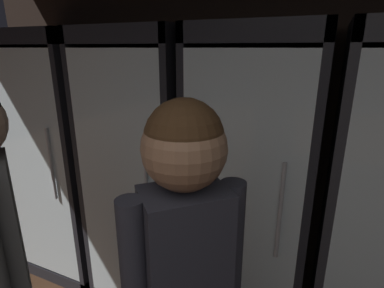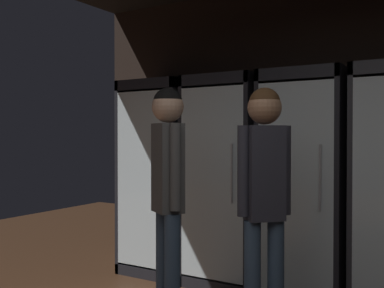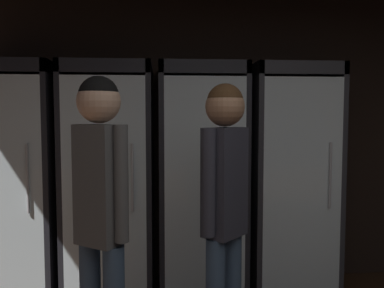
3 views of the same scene
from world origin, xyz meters
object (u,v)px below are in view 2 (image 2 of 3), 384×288
shopper_near (168,180)px  shopper_far (264,185)px  cooler_far_left (164,178)px  cooler_center (308,187)px  cooler_left (230,182)px

shopper_near → shopper_far: size_ratio=1.01×
cooler_far_left → shopper_near: 1.46m
cooler_far_left → shopper_far: (1.52, -1.06, 0.11)m
cooler_center → shopper_far: bearing=-88.2°
cooler_far_left → cooler_left: bearing=0.0°
cooler_center → cooler_far_left: bearing=180.0°
shopper_far → cooler_center: bearing=91.8°
cooler_far_left → shopper_near: size_ratio=1.12×
shopper_far → shopper_near: bearing=-169.6°
cooler_center → shopper_near: cooler_center is taller
cooler_far_left → shopper_near: bearing=-54.5°
cooler_far_left → shopper_far: size_ratio=1.14×
cooler_center → shopper_near: (-0.64, -1.18, 0.12)m
cooler_left → cooler_center: bearing=-0.1°
cooler_center → shopper_near: size_ratio=1.12×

